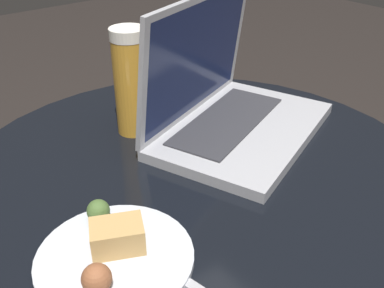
% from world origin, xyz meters
% --- Properties ---
extents(table, '(0.75, 0.75, 0.48)m').
position_xyz_m(table, '(0.00, 0.00, 0.36)').
color(table, '#515156').
rests_on(table, ground_plane).
extents(laptop, '(0.38, 0.32, 0.23)m').
position_xyz_m(laptop, '(0.13, 0.07, 0.53)').
color(laptop, '#B2B2B7').
rests_on(laptop, table).
extents(beer_glass, '(0.06, 0.06, 0.18)m').
position_xyz_m(beer_glass, '(0.00, 0.17, 0.58)').
color(beer_glass, gold).
rests_on(beer_glass, table).
extents(snack_plate, '(0.19, 0.19, 0.04)m').
position_xyz_m(snack_plate, '(-0.19, -0.08, 0.50)').
color(snack_plate, silver).
rests_on(snack_plate, table).
extents(fork, '(0.05, 0.20, 0.01)m').
position_xyz_m(fork, '(-0.16, -0.09, 0.49)').
color(fork, '#B2B2B7').
rests_on(fork, table).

